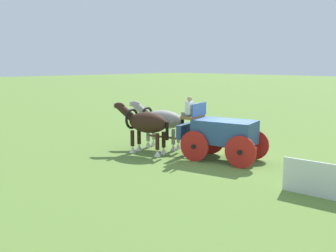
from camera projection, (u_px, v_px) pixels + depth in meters
name	position (u px, v px, depth m)	size (l,w,h in m)	color
ground_plane	(224.00, 160.00, 15.99)	(220.00, 220.00, 0.00)	olive
show_wagon	(221.00, 133.00, 15.87)	(5.56, 2.50, 2.67)	#2D4C7A
draft_horse_near	(145.00, 123.00, 17.08)	(2.95, 1.42, 2.24)	#331E14
draft_horse_off	(161.00, 120.00, 18.18)	(3.04, 1.40, 2.21)	#9E998E
sponsor_banner	(336.00, 183.00, 11.20)	(3.20, 0.06, 1.10)	silver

